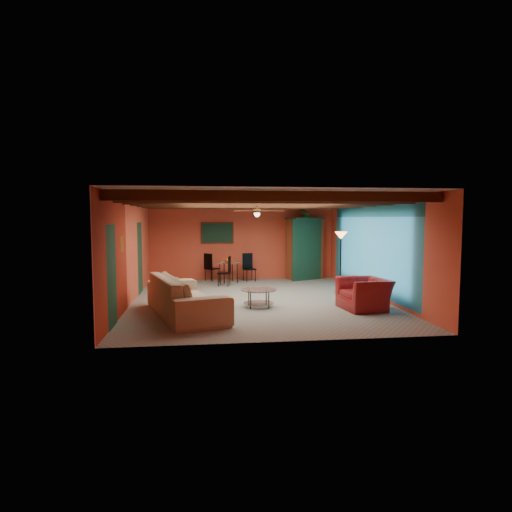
{
  "coord_description": "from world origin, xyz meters",
  "views": [
    {
      "loc": [
        -1.47,
        -11.36,
        2.17
      ],
      "look_at": [
        0.0,
        0.2,
        1.15
      ],
      "focal_mm": 30.47,
      "sensor_mm": 36.0,
      "label": 1
    }
  ],
  "objects": [
    {
      "name": "floor_lamp",
      "position": [
        2.53,
        0.7,
        0.89
      ],
      "size": [
        0.38,
        0.38,
        1.79
      ],
      "primitive_type": null,
      "rotation": [
        0.0,
        0.0,
        -0.05
      ],
      "color": "black",
      "rests_on": "ground"
    },
    {
      "name": "coffee_table",
      "position": [
        -0.09,
        -0.99,
        0.22
      ],
      "size": [
        0.88,
        0.88,
        0.45
      ],
      "primitive_type": null,
      "rotation": [
        0.0,
        0.0,
        -0.01
      ],
      "color": "white",
      "rests_on": "ground"
    },
    {
      "name": "potted_plant",
      "position": [
        2.2,
        3.7,
        2.37
      ],
      "size": [
        0.52,
        0.47,
        0.49
      ],
      "primitive_type": "imported",
      "rotation": [
        0.0,
        0.0,
        0.24
      ],
      "color": "#26661E",
      "rests_on": "armoire"
    },
    {
      "name": "armchair",
      "position": [
        2.37,
        -1.56,
        0.37
      ],
      "size": [
        1.13,
        1.26,
        0.74
      ],
      "primitive_type": "imported",
      "rotation": [
        0.0,
        0.0,
        -1.45
      ],
      "color": "maroon",
      "rests_on": "ground"
    },
    {
      "name": "painting",
      "position": [
        -0.9,
        3.96,
        1.65
      ],
      "size": [
        1.05,
        0.03,
        0.65
      ],
      "primitive_type": "cube",
      "color": "black",
      "rests_on": "wall_back"
    },
    {
      "name": "dining_table",
      "position": [
        -0.56,
        3.17,
        0.48
      ],
      "size": [
        2.3,
        2.3,
        0.97
      ],
      "primitive_type": null,
      "rotation": [
        0.0,
        0.0,
        0.28
      ],
      "color": "silver",
      "rests_on": "ground"
    },
    {
      "name": "ceiling_fan",
      "position": [
        0.0,
        0.0,
        2.36
      ],
      "size": [
        1.5,
        1.5,
        0.44
      ],
      "primitive_type": null,
      "color": "#472614",
      "rests_on": "ceiling"
    },
    {
      "name": "armoire",
      "position": [
        2.2,
        3.7,
        1.06
      ],
      "size": [
        1.35,
        1.04,
        2.12
      ],
      "primitive_type": "cube",
      "rotation": [
        0.0,
        0.0,
        0.42
      ],
      "color": "brown",
      "rests_on": "ground"
    },
    {
      "name": "vase",
      "position": [
        -0.56,
        3.17,
        1.06
      ],
      "size": [
        0.2,
        0.2,
        0.2
      ],
      "primitive_type": "imported",
      "rotation": [
        0.0,
        0.0,
        -0.07
      ],
      "color": "orange",
      "rests_on": "dining_table"
    },
    {
      "name": "room",
      "position": [
        0.0,
        0.11,
        2.36
      ],
      "size": [
        6.52,
        8.01,
        2.71
      ],
      "color": "gray",
      "rests_on": "ground"
    },
    {
      "name": "sofa",
      "position": [
        -1.82,
        -1.67,
        0.44
      ],
      "size": [
        1.99,
        3.24,
        0.88
      ],
      "primitive_type": "imported",
      "rotation": [
        0.0,
        0.0,
        1.86
      ],
      "color": "#997F62",
      "rests_on": "ground"
    }
  ]
}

